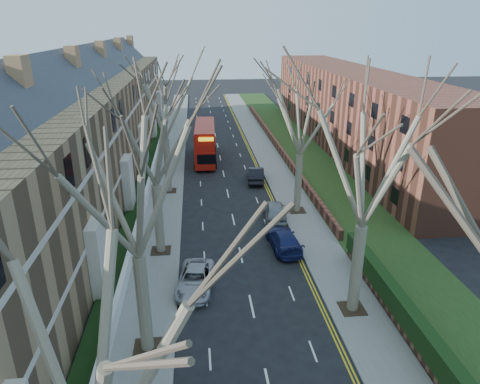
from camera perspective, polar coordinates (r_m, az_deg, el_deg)
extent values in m
cube|color=slate|center=(53.00, -9.17, 4.38)|extent=(3.00, 102.00, 0.12)
cube|color=slate|center=(53.65, 3.77, 4.81)|extent=(3.00, 102.00, 0.12)
cube|color=olive|center=(45.23, -19.97, 6.90)|extent=(9.00, 78.00, 10.00)
cube|color=#2F323A|center=(44.25, -20.98, 14.42)|extent=(4.67, 78.00, 4.67)
cube|color=beige|center=(44.74, -14.18, 5.40)|extent=(0.12, 78.00, 0.35)
cube|color=beige|center=(43.94, -14.60, 9.78)|extent=(0.12, 78.00, 0.35)
cube|color=brown|center=(59.23, 14.46, 10.70)|extent=(8.00, 54.00, 10.00)
cube|color=brown|center=(57.59, 4.80, 6.48)|extent=(0.35, 54.00, 0.90)
cube|color=brown|center=(22.83, 25.38, -21.99)|extent=(0.40, 24.00, 0.60)
cube|color=black|center=(22.25, 25.77, -20.28)|extent=(0.70, 24.00, 1.20)
cube|color=white|center=(45.38, -11.73, 2.01)|extent=(0.30, 78.00, 1.00)
cube|color=#1E3914|center=(54.55, 8.46, 5.00)|extent=(6.00, 102.00, 0.06)
cylinder|color=#6F664F|center=(21.88, -12.73, -14.40)|extent=(0.64, 0.64, 5.25)
cube|color=#2D2116|center=(23.49, -12.19, -19.58)|extent=(1.40, 1.40, 0.05)
cylinder|color=#6F664F|center=(30.56, -10.80, -3.54)|extent=(0.64, 0.64, 5.07)
cube|color=#2D2116|center=(31.69, -10.49, -7.68)|extent=(1.40, 1.40, 0.05)
cylinder|color=#6F664F|center=(41.71, -9.64, 3.51)|extent=(0.60, 0.60, 5.25)
cube|color=#2D2116|center=(42.57, -9.42, 0.17)|extent=(1.40, 1.40, 0.05)
cylinder|color=#6F664F|center=(24.87, 15.28, -9.91)|extent=(0.64, 0.64, 5.25)
cube|color=#2D2116|center=(26.29, 14.71, -14.78)|extent=(1.40, 1.40, 0.05)
cylinder|color=#6F664F|center=(36.97, 7.76, 1.13)|extent=(0.60, 0.60, 5.07)
cube|color=#2D2116|center=(37.91, 7.58, -2.45)|extent=(1.40, 1.40, 0.05)
cube|color=#A6150B|center=(51.83, -4.64, 5.69)|extent=(2.68, 10.20, 2.02)
cube|color=#A6150B|center=(51.34, -4.71, 7.77)|extent=(2.66, 9.70, 1.84)
cube|color=black|center=(51.72, -4.66, 6.13)|extent=(2.67, 9.39, 0.83)
cube|color=black|center=(51.32, -4.71, 7.87)|extent=(2.66, 9.19, 0.83)
imported|color=#AEAEB4|center=(27.18, -5.98, -11.51)|extent=(2.70, 4.82, 1.27)
imported|color=navy|center=(31.64, 5.82, -6.30)|extent=(2.27, 4.95, 1.40)
imported|color=gray|center=(36.16, 4.66, -2.49)|extent=(2.11, 4.52, 1.50)
imported|color=black|center=(44.73, 2.15, 2.35)|extent=(2.17, 4.73, 1.50)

